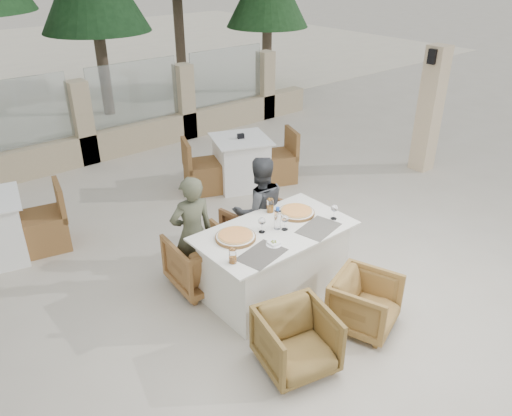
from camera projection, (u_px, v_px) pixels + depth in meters
ground at (271, 294)px, 5.34m from camera, size 80.00×80.00×0.00m
perimeter_wall_far at (81, 117)px, 8.25m from camera, size 10.00×0.34×1.60m
lantern_pillar at (430, 110)px, 7.92m from camera, size 0.34×0.34×2.00m
dining_table at (274, 262)px, 5.21m from camera, size 1.60×0.90×0.77m
placemat_near_left at (262, 254)px, 4.63m from camera, size 0.50×0.39×0.00m
placemat_near_right at (319, 228)px, 5.06m from camera, size 0.51×0.39×0.00m
pizza_left at (235, 236)px, 4.87m from camera, size 0.51×0.51×0.05m
pizza_right at (296, 212)px, 5.32m from camera, size 0.44×0.44×0.05m
water_bottle at (277, 218)px, 5.00m from camera, size 0.09×0.09×0.24m
wine_glass_centre at (262, 224)px, 4.95m from camera, size 0.08×0.08×0.18m
wine_glass_near at (285, 222)px, 4.99m from camera, size 0.10×0.10×0.18m
wine_glass_corner at (334, 211)px, 5.19m from camera, size 0.08×0.08×0.18m
beer_glass_left at (233, 256)px, 4.48m from camera, size 0.07×0.07×0.14m
beer_glass_right at (270, 206)px, 5.34m from camera, size 0.08×0.08×0.15m
olive_dish at (274, 243)px, 4.77m from camera, size 0.14×0.14×0.04m
armchair_far_left at (202, 261)px, 5.37m from camera, size 0.70×0.72×0.61m
armchair_far_right at (260, 230)px, 5.90m from camera, size 0.80×0.82×0.66m
armchair_near_left at (296, 341)px, 4.31m from camera, size 0.74×0.75×0.57m
armchair_near_right at (365, 303)px, 4.78m from camera, size 0.75×0.76×0.55m
diner_left at (192, 234)px, 5.21m from camera, size 0.52×0.39×1.29m
diner_right at (260, 211)px, 5.65m from camera, size 0.76×0.68×1.30m
bg_table_b at (241, 162)px, 7.61m from camera, size 1.82×1.35×0.77m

